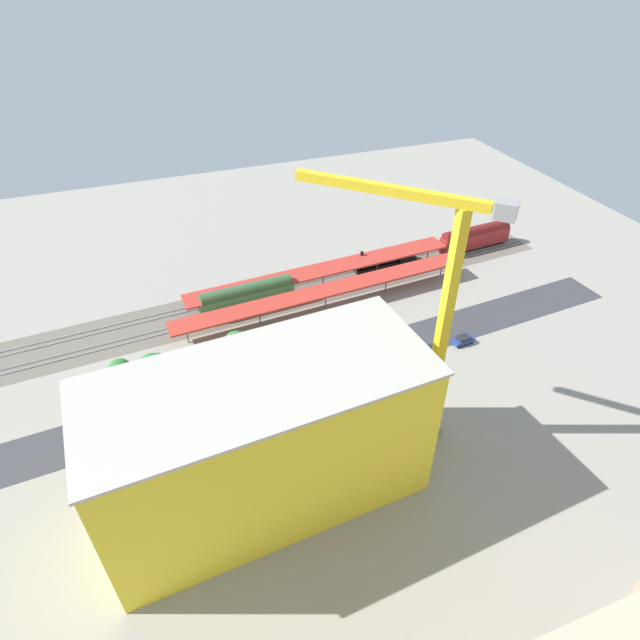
{
  "coord_description": "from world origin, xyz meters",
  "views": [
    {
      "loc": [
        28.23,
        69.62,
        62.16
      ],
      "look_at": [
        2.63,
        1.68,
        8.16
      ],
      "focal_mm": 29.19,
      "sensor_mm": 36.0,
      "label": 1
    }
  ],
  "objects_px": {
    "tower_crane": "(431,306)",
    "traffic_light": "(381,351)",
    "platform_canopy_far": "(323,270)",
    "parked_car_1": "(427,351)",
    "street_tree_2": "(157,365)",
    "freight_coach_far": "(247,296)",
    "street_tree_0": "(236,344)",
    "street_tree_1": "(152,366)",
    "parked_car_3": "(342,373)",
    "locomotive": "(385,259)",
    "street_tree_3": "(120,371)",
    "parked_car_0": "(463,340)",
    "box_truck_0": "(307,394)",
    "platform_canopy_near": "(326,291)",
    "parked_car_2": "(385,360)",
    "passenger_coach": "(475,237)",
    "construction_building": "(265,441)"
  },
  "relations": [
    {
      "from": "freight_coach_far",
      "to": "street_tree_3",
      "type": "distance_m",
      "value": 30.6
    },
    {
      "from": "platform_canopy_near",
      "to": "locomotive",
      "type": "relative_size",
      "value": 4.0
    },
    {
      "from": "locomotive",
      "to": "street_tree_3",
      "type": "bearing_deg",
      "value": 20.84
    },
    {
      "from": "locomotive",
      "to": "street_tree_0",
      "type": "relative_size",
      "value": 2.18
    },
    {
      "from": "street_tree_2",
      "to": "freight_coach_far",
      "type": "bearing_deg",
      "value": -139.32
    },
    {
      "from": "platform_canopy_far",
      "to": "box_truck_0",
      "type": "distance_m",
      "value": 35.29
    },
    {
      "from": "parked_car_1",
      "to": "tower_crane",
      "type": "bearing_deg",
      "value": 52.79
    },
    {
      "from": "platform_canopy_far",
      "to": "parked_car_3",
      "type": "bearing_deg",
      "value": 75.68
    },
    {
      "from": "tower_crane",
      "to": "street_tree_3",
      "type": "height_order",
      "value": "tower_crane"
    },
    {
      "from": "platform_canopy_far",
      "to": "parked_car_1",
      "type": "xyz_separation_m",
      "value": [
        -9.6,
        28.38,
        -3.41
      ]
    },
    {
      "from": "construction_building",
      "to": "traffic_light",
      "type": "relative_size",
      "value": 6.38
    },
    {
      "from": "street_tree_0",
      "to": "street_tree_2",
      "type": "distance_m",
      "value": 13.54
    },
    {
      "from": "parked_car_0",
      "to": "street_tree_3",
      "type": "xyz_separation_m",
      "value": [
        60.35,
        -8.23,
        4.6
      ]
    },
    {
      "from": "construction_building",
      "to": "street_tree_1",
      "type": "height_order",
      "value": "construction_building"
    },
    {
      "from": "street_tree_1",
      "to": "locomotive",
      "type": "bearing_deg",
      "value": -158.27
    },
    {
      "from": "parked_car_1",
      "to": "traffic_light",
      "type": "height_order",
      "value": "traffic_light"
    },
    {
      "from": "street_tree_2",
      "to": "traffic_light",
      "type": "height_order",
      "value": "street_tree_2"
    },
    {
      "from": "parked_car_1",
      "to": "street_tree_2",
      "type": "height_order",
      "value": "street_tree_2"
    },
    {
      "from": "street_tree_1",
      "to": "traffic_light",
      "type": "xyz_separation_m",
      "value": [
        -37.56,
        10.32,
        0.12
      ]
    },
    {
      "from": "parked_car_0",
      "to": "street_tree_0",
      "type": "xyz_separation_m",
      "value": [
        41.03,
        -8.73,
        4.27
      ]
    },
    {
      "from": "parked_car_0",
      "to": "box_truck_0",
      "type": "relative_size",
      "value": 0.51
    },
    {
      "from": "parked_car_1",
      "to": "street_tree_2",
      "type": "bearing_deg",
      "value": -11.0
    },
    {
      "from": "street_tree_2",
      "to": "tower_crane",
      "type": "bearing_deg",
      "value": 147.01
    },
    {
      "from": "street_tree_2",
      "to": "parked_car_3",
      "type": "bearing_deg",
      "value": 162.91
    },
    {
      "from": "passenger_coach",
      "to": "freight_coach_far",
      "type": "relative_size",
      "value": 0.96
    },
    {
      "from": "freight_coach_far",
      "to": "traffic_light",
      "type": "height_order",
      "value": "traffic_light"
    },
    {
      "from": "parked_car_0",
      "to": "box_truck_0",
      "type": "xyz_separation_m",
      "value": [
        32.56,
        3.94,
        0.85
      ]
    },
    {
      "from": "parked_car_3",
      "to": "street_tree_0",
      "type": "relative_size",
      "value": 0.62
    },
    {
      "from": "passenger_coach",
      "to": "traffic_light",
      "type": "xyz_separation_m",
      "value": [
        41.01,
        32.05,
        1.09
      ]
    },
    {
      "from": "locomotive",
      "to": "street_tree_0",
      "type": "bearing_deg",
      "value": 28.89
    },
    {
      "from": "street_tree_0",
      "to": "box_truck_0",
      "type": "bearing_deg",
      "value": 123.76
    },
    {
      "from": "tower_crane",
      "to": "box_truck_0",
      "type": "relative_size",
      "value": 4.63
    },
    {
      "from": "box_truck_0",
      "to": "street_tree_1",
      "type": "xyz_separation_m",
      "value": [
        22.9,
        -13.06,
        2.58
      ]
    },
    {
      "from": "tower_crane",
      "to": "traffic_light",
      "type": "relative_size",
      "value": 6.06
    },
    {
      "from": "platform_canopy_near",
      "to": "tower_crane",
      "type": "bearing_deg",
      "value": 91.83
    },
    {
      "from": "street_tree_0",
      "to": "street_tree_1",
      "type": "relative_size",
      "value": 1.16
    },
    {
      "from": "parked_car_2",
      "to": "street_tree_0",
      "type": "relative_size",
      "value": 0.64
    },
    {
      "from": "platform_canopy_far",
      "to": "street_tree_1",
      "type": "bearing_deg",
      "value": 26.36
    },
    {
      "from": "parked_car_2",
      "to": "street_tree_1",
      "type": "xyz_separation_m",
      "value": [
        39.1,
        -9.18,
        3.36
      ]
    },
    {
      "from": "platform_canopy_near",
      "to": "parked_car_1",
      "type": "bearing_deg",
      "value": 119.7
    },
    {
      "from": "parked_car_2",
      "to": "street_tree_2",
      "type": "distance_m",
      "value": 39.35
    },
    {
      "from": "traffic_light",
      "to": "street_tree_0",
      "type": "bearing_deg",
      "value": -23.26
    },
    {
      "from": "locomotive",
      "to": "street_tree_3",
      "type": "relative_size",
      "value": 2.17
    },
    {
      "from": "freight_coach_far",
      "to": "traffic_light",
      "type": "xyz_separation_m",
      "value": [
        -17.18,
        26.54,
        1.15
      ]
    },
    {
      "from": "locomotive",
      "to": "parked_car_0",
      "type": "bearing_deg",
      "value": 91.81
    },
    {
      "from": "locomotive",
      "to": "parked_car_1",
      "type": "xyz_separation_m",
      "value": [
        6.98,
        31.31,
        -1.12
      ]
    },
    {
      "from": "platform_canopy_far",
      "to": "parked_car_1",
      "type": "relative_size",
      "value": 13.62
    },
    {
      "from": "tower_crane",
      "to": "street_tree_0",
      "type": "height_order",
      "value": "tower_crane"
    },
    {
      "from": "platform_canopy_far",
      "to": "passenger_coach",
      "type": "relative_size",
      "value": 3.18
    },
    {
      "from": "passenger_coach",
      "to": "street_tree_1",
      "type": "distance_m",
      "value": 81.53
    }
  ]
}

